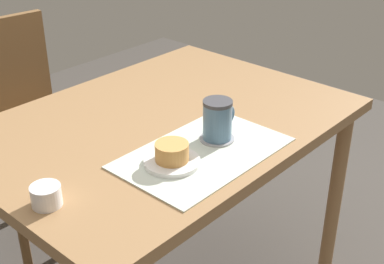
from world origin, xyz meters
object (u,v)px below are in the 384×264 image
Objects in this scene: dining_table at (163,143)px; wooden_chair at (23,122)px; sugar_bowl at (46,196)px; pastry_plate at (172,162)px; coffee_mug at (218,119)px; pastry at (172,152)px.

wooden_chair is (-0.04, 0.75, -0.17)m from dining_table.
pastry_plate is at bearing -16.06° from sugar_bowl.
coffee_mug is (0.01, -0.21, 0.15)m from dining_table.
pastry is at bearing -129.72° from dining_table.
sugar_bowl is (-0.49, -0.12, 0.11)m from dining_table.
wooden_chair reaches higher than pastry_plate.
coffee_mug reaches higher than dining_table.
wooden_chair reaches higher than pastry.
wooden_chair is at bearing 82.34° from pastry_plate.
pastry_plate is 0.33m from sugar_bowl.
sugar_bowl is (-0.50, 0.09, -0.04)m from coffee_mug.
dining_table is at bearing 92.52° from coffee_mug.
pastry is 0.76× the size of coffee_mug.
coffee_mug reaches higher than pastry_plate.
dining_table is at bearing 50.28° from pastry.
sugar_bowl is (-0.32, 0.09, -0.01)m from pastry.
dining_table is 7.73× the size of pastry_plate.
coffee_mug reaches higher than sugar_bowl.
pastry is at bearing 0.00° from pastry_plate.
coffee_mug reaches higher than pastry.
wooden_chair is at bearing 82.34° from pastry.
wooden_chair is 10.21× the size of pastry.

